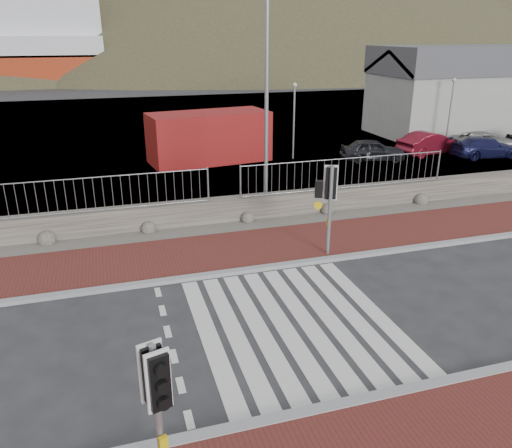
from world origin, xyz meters
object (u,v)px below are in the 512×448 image
object	(u,v)px
shipping_container	(209,137)
car_d	(486,142)
car_b	(430,143)
traffic_signal_near	(156,388)
traffic_signal_far	(329,192)
streetlight	(270,86)
car_c	(486,147)
car_a	(373,150)

from	to	relation	value
shipping_container	car_d	xyz separation A→B (m)	(16.05, -2.46, -0.73)
shipping_container	car_b	bearing A→B (deg)	-17.61
traffic_signal_near	car_b	size ratio (longest dim) A/B	0.65
traffic_signal_far	shipping_container	size ratio (longest dim) A/B	0.46
streetlight	traffic_signal_near	bearing A→B (deg)	-131.23
streetlight	car_c	size ratio (longest dim) A/B	2.17
traffic_signal_far	car_d	xyz separation A→B (m)	(15.10, 10.82, -1.52)
traffic_signal_near	car_c	world-z (taller)	traffic_signal_near
shipping_container	traffic_signal_near	bearing A→B (deg)	-111.93
car_c	streetlight	bearing A→B (deg)	113.79
traffic_signal_near	shipping_container	world-z (taller)	shipping_container
shipping_container	car_b	xyz separation A→B (m)	(12.49, -2.09, -0.67)
traffic_signal_near	car_a	xyz separation A→B (m)	(13.62, 18.01, -1.27)
shipping_container	traffic_signal_far	bearing A→B (deg)	-94.04
car_c	car_d	size ratio (longest dim) A/B	0.92
traffic_signal_far	shipping_container	distance (m)	13.34
traffic_signal_near	traffic_signal_far	world-z (taller)	traffic_signal_far
traffic_signal_near	shipping_container	size ratio (longest dim) A/B	0.41
car_c	car_d	xyz separation A→B (m)	(0.97, 1.15, 0.02)
traffic_signal_far	traffic_signal_near	bearing A→B (deg)	68.53
streetlight	car_d	bearing A→B (deg)	5.49
traffic_signal_near	car_c	distance (m)	26.28
traffic_signal_far	car_b	bearing A→B (deg)	-117.59
shipping_container	car_a	bearing A→B (deg)	-24.17
shipping_container	car_a	world-z (taller)	shipping_container
traffic_signal_near	traffic_signal_far	distance (m)	9.36
traffic_signal_far	car_a	bearing A→B (deg)	-106.98
car_a	car_d	world-z (taller)	car_a
car_b	car_a	bearing A→B (deg)	85.22
car_d	car_b	bearing A→B (deg)	94.22
car_a	car_b	size ratio (longest dim) A/B	0.88
car_a	car_d	distance (m)	7.46
streetlight	car_b	xyz separation A→B (m)	(11.89, 6.45, -4.12)
traffic_signal_far	car_c	world-z (taller)	traffic_signal_far
streetlight	car_c	world-z (taller)	streetlight
traffic_signal_far	streetlight	distance (m)	5.45
traffic_signal_near	car_a	bearing A→B (deg)	36.53
shipping_container	car_b	distance (m)	12.68
car_b	car_c	bearing A→B (deg)	-131.02
car_b	shipping_container	bearing A→B (deg)	70.10
traffic_signal_near	shipping_container	distance (m)	21.10
car_a	streetlight	bearing A→B (deg)	141.23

